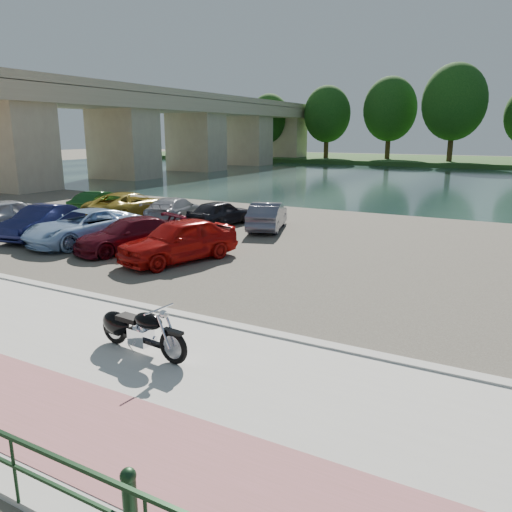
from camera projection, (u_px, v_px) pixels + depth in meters
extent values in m
plane|color=#595447|center=(128.00, 351.00, 10.29)|extent=(200.00, 200.00, 0.00)
cube|color=beige|center=(90.00, 368.00, 9.43)|extent=(60.00, 6.00, 0.10)
cube|color=#A3605C|center=(20.00, 402.00, 8.14)|extent=(60.00, 2.00, 0.01)
cube|color=beige|center=(186.00, 317.00, 11.97)|extent=(60.00, 0.30, 0.14)
cube|color=#47433A|center=(323.00, 246.00, 19.65)|extent=(60.00, 18.00, 0.04)
cube|color=#192E2D|center=(442.00, 183.00, 44.33)|extent=(120.00, 40.00, 0.00)
cube|color=#204318|center=(479.00, 162.00, 71.49)|extent=(120.00, 24.00, 0.60)
cube|color=tan|center=(185.00, 106.00, 55.66)|extent=(7.00, 56.00, 1.40)
cube|color=tan|center=(184.00, 97.00, 55.42)|extent=(7.00, 56.00, 0.70)
cube|color=tan|center=(12.00, 143.00, 37.80)|extent=(6.00, 4.00, 7.20)
cube|color=tan|center=(123.00, 141.00, 48.01)|extent=(6.00, 4.00, 7.20)
cube|color=tan|center=(196.00, 139.00, 58.23)|extent=(6.00, 4.00, 7.20)
cube|color=tan|center=(247.00, 138.00, 68.44)|extent=(6.00, 4.00, 7.20)
cube|color=tan|center=(285.00, 137.00, 78.65)|extent=(6.00, 4.00, 7.20)
cylinder|color=black|center=(14.00, 470.00, 5.82)|extent=(0.04, 0.04, 0.90)
cylinder|color=black|center=(130.00, 505.00, 5.40)|extent=(0.16, 0.16, 0.70)
sphere|color=black|center=(128.00, 476.00, 5.31)|extent=(0.18, 0.18, 0.18)
cylinder|color=#392914|center=(269.00, 142.00, 78.57)|extent=(0.70, 0.70, 4.50)
ellipsoid|color=#11370F|center=(269.00, 119.00, 77.70)|extent=(6.30, 6.30, 7.56)
cylinder|color=#392914|center=(326.00, 141.00, 75.51)|extent=(0.70, 0.70, 4.95)
ellipsoid|color=#11370F|center=(327.00, 114.00, 74.56)|extent=(6.93, 6.93, 8.32)
cylinder|color=#392914|center=(388.00, 140.00, 72.45)|extent=(0.70, 0.70, 5.40)
ellipsoid|color=#11370F|center=(390.00, 109.00, 71.41)|extent=(7.56, 7.56, 9.07)
cylinder|color=#392914|center=(451.00, 139.00, 65.81)|extent=(0.70, 0.70, 5.85)
ellipsoid|color=#11370F|center=(454.00, 102.00, 64.69)|extent=(8.19, 8.19, 9.83)
torus|color=black|center=(173.00, 347.00, 9.41)|extent=(0.69, 0.19, 0.68)
torus|color=black|center=(115.00, 328.00, 10.31)|extent=(0.69, 0.19, 0.68)
cylinder|color=#B2B2B7|center=(173.00, 347.00, 9.41)|extent=(0.46, 0.10, 0.46)
cylinder|color=#B2B2B7|center=(115.00, 328.00, 10.31)|extent=(0.46, 0.10, 0.46)
cylinder|color=silver|center=(164.00, 332.00, 9.33)|extent=(0.33, 0.08, 0.63)
cylinder|color=silver|center=(171.00, 329.00, 9.49)|extent=(0.33, 0.08, 0.63)
cylinder|color=silver|center=(159.00, 309.00, 9.42)|extent=(0.11, 0.75, 0.04)
sphere|color=silver|center=(163.00, 314.00, 9.39)|extent=(0.17, 0.17, 0.16)
sphere|color=silver|center=(166.00, 315.00, 9.35)|extent=(0.12, 0.12, 0.11)
cube|color=black|center=(173.00, 332.00, 9.33)|extent=(0.46, 0.18, 0.06)
cube|color=black|center=(143.00, 340.00, 9.87)|extent=(1.20, 0.22, 0.08)
cube|color=silver|center=(141.00, 336.00, 9.88)|extent=(0.48, 0.36, 0.34)
cylinder|color=silver|center=(144.00, 328.00, 9.78)|extent=(0.26, 0.20, 0.27)
cylinder|color=silver|center=(137.00, 326.00, 9.89)|extent=(0.26, 0.20, 0.27)
ellipsoid|color=black|center=(148.00, 321.00, 9.67)|extent=(0.71, 0.42, 0.32)
cube|color=black|center=(130.00, 318.00, 9.97)|extent=(0.57, 0.33, 0.10)
ellipsoid|color=black|center=(116.00, 323.00, 10.25)|extent=(0.76, 0.40, 0.50)
cube|color=black|center=(115.00, 326.00, 10.30)|extent=(0.42, 0.22, 0.30)
cylinder|color=silver|center=(137.00, 336.00, 10.21)|extent=(1.10, 0.20, 0.09)
cylinder|color=silver|center=(137.00, 333.00, 10.19)|extent=(1.10, 0.20, 0.09)
cylinder|color=#B2B2B7|center=(131.00, 348.00, 9.85)|extent=(0.04, 0.14, 0.22)
imported|color=#151843|center=(42.00, 222.00, 20.96)|extent=(2.23, 4.32, 1.36)
imported|color=#9CBDE4|center=(84.00, 227.00, 19.90)|extent=(2.91, 5.11, 1.34)
imported|color=#4B0A15|center=(129.00, 235.00, 18.70)|extent=(3.03, 4.52, 1.22)
imported|color=#A60E0B|center=(179.00, 240.00, 17.15)|extent=(2.95, 4.64, 1.47)
imported|color=#113F14|center=(101.00, 203.00, 26.95)|extent=(1.77, 3.98, 1.27)
imported|color=olive|center=(129.00, 205.00, 25.56)|extent=(2.51, 5.11, 1.39)
imported|color=gray|center=(174.00, 210.00, 24.53)|extent=(2.79, 4.65, 1.26)
imported|color=black|center=(220.00, 213.00, 23.77)|extent=(1.99, 3.76, 1.22)
imported|color=#565868|center=(267.00, 216.00, 22.77)|extent=(2.46, 4.06, 1.26)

